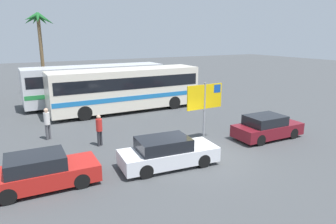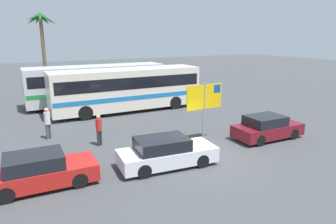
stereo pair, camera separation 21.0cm
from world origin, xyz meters
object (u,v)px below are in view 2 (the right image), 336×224
at_px(ferry_sign, 205,99).
at_px(car_red, 40,171).
at_px(bus_front_coach, 127,87).
at_px(bus_rear_coach, 97,83).
at_px(pedestrian_crossing_lot, 99,128).
at_px(car_white, 166,152).
at_px(pedestrian_by_bus, 47,121).
at_px(car_maroon, 267,128).

distance_m(ferry_sign, car_red, 8.69).
relative_size(bus_front_coach, car_red, 2.77).
distance_m(bus_rear_coach, pedestrian_crossing_lot, 10.32).
bearing_deg(car_red, bus_rear_coach, 68.00).
height_order(bus_front_coach, bus_rear_coach, same).
xyz_separation_m(ferry_sign, car_white, (-3.36, -1.98, -1.69)).
bearing_deg(pedestrian_by_bus, car_white, -178.40).
distance_m(bus_front_coach, car_red, 12.22).
bearing_deg(car_white, pedestrian_by_bus, 128.25).
height_order(car_red, pedestrian_crossing_lot, pedestrian_crossing_lot).
bearing_deg(pedestrian_by_bus, ferry_sign, -151.44).
height_order(ferry_sign, car_maroon, ferry_sign).
distance_m(bus_front_coach, car_maroon, 10.82).
relative_size(car_red, pedestrian_crossing_lot, 2.43).
height_order(car_white, pedestrian_crossing_lot, pedestrian_crossing_lot).
bearing_deg(pedestrian_by_bus, bus_rear_coach, -64.09).
bearing_deg(car_maroon, pedestrian_crossing_lot, 160.40).
distance_m(bus_rear_coach, pedestrian_by_bus, 9.06).
relative_size(car_red, car_maroon, 1.02).
distance_m(car_white, car_maroon, 6.67).
height_order(pedestrian_by_bus, pedestrian_crossing_lot, pedestrian_by_bus).
distance_m(car_maroon, pedestrian_by_bus, 12.11).
height_order(ferry_sign, car_white, ferry_sign).
bearing_deg(bus_rear_coach, pedestrian_crossing_lot, -104.80).
bearing_deg(car_maroon, car_white, -173.03).
bearing_deg(bus_rear_coach, car_maroon, -65.99).
xyz_separation_m(bus_front_coach, pedestrian_crossing_lot, (-3.97, -6.49, -0.81)).
relative_size(car_white, pedestrian_crossing_lot, 2.65).
bearing_deg(bus_rear_coach, bus_front_coach, -68.82).
bearing_deg(pedestrian_crossing_lot, car_maroon, -138.29).
distance_m(car_red, car_maroon, 11.69).
distance_m(bus_rear_coach, ferry_sign, 12.18).
distance_m(bus_rear_coach, car_white, 13.93).
distance_m(ferry_sign, car_white, 4.25).
bearing_deg(bus_front_coach, pedestrian_by_bus, -146.10).
height_order(bus_rear_coach, car_maroon, bus_rear_coach).
distance_m(bus_front_coach, pedestrian_crossing_lot, 7.65).
relative_size(ferry_sign, car_red, 0.79).
relative_size(car_maroon, pedestrian_by_bus, 2.23).
xyz_separation_m(bus_rear_coach, pedestrian_crossing_lot, (-2.63, -9.95, -0.81)).
height_order(car_red, pedestrian_by_bus, pedestrian_by_bus).
distance_m(ferry_sign, pedestrian_crossing_lot, 5.74).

